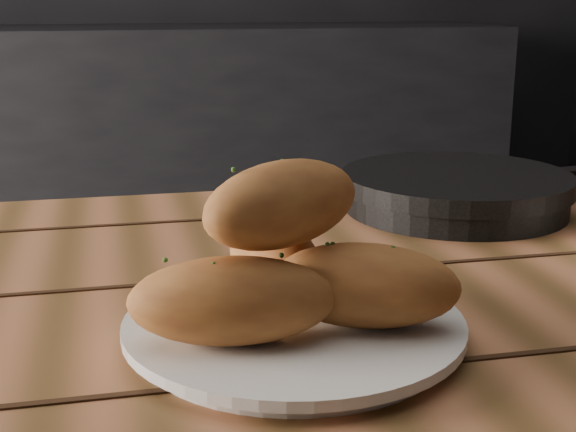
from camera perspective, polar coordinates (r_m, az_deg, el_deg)
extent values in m
cube|color=black|center=(2.74, -14.90, 3.39)|extent=(2.80, 0.60, 0.90)
cube|color=#9F603B|center=(0.68, 11.14, -7.79)|extent=(1.38, 0.87, 0.04)
cylinder|color=silver|center=(0.59, 0.42, -8.35)|extent=(0.23, 0.23, 0.01)
cylinder|color=silver|center=(0.59, 0.43, -7.64)|extent=(0.25, 0.25, 0.01)
ellipsoid|color=#AA6B2F|center=(0.54, -3.99, -6.02)|extent=(0.15, 0.08, 0.06)
ellipsoid|color=#AA6B2F|center=(0.57, 5.41, -4.93)|extent=(0.15, 0.11, 0.06)
ellipsoid|color=#AA6B2F|center=(0.62, -1.00, -3.03)|extent=(0.07, 0.14, 0.06)
ellipsoid|color=#AA6B2F|center=(0.55, -0.36, 0.88)|extent=(0.15, 0.13, 0.06)
cylinder|color=black|center=(0.97, 11.81, 1.29)|extent=(0.26, 0.26, 0.03)
cylinder|color=black|center=(0.96, 11.88, 2.45)|extent=(0.27, 0.27, 0.02)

